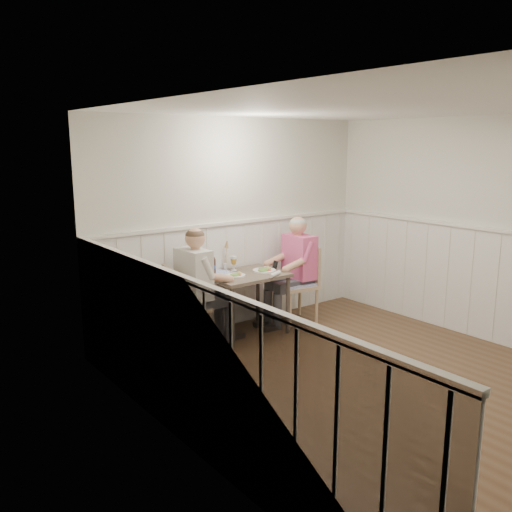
# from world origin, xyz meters

# --- Properties ---
(ground_plane) EXTENTS (4.50, 4.50, 0.00)m
(ground_plane) POSITION_xyz_m (0.00, 0.00, 0.00)
(ground_plane) COLOR #47301D
(room_shell) EXTENTS (4.04, 4.54, 2.60)m
(room_shell) POSITION_xyz_m (0.00, 0.00, 1.52)
(room_shell) COLOR silver
(room_shell) RESTS_ON ground
(wainscot) EXTENTS (4.00, 4.49, 1.34)m
(wainscot) POSITION_xyz_m (0.00, 0.69, 0.69)
(wainscot) COLOR white
(wainscot) RESTS_ON ground
(dining_table) EXTENTS (0.93, 0.70, 0.75)m
(dining_table) POSITION_xyz_m (-0.13, 1.84, 0.65)
(dining_table) COLOR brown
(dining_table) RESTS_ON ground
(chair_right) EXTENTS (0.54, 0.54, 0.99)m
(chair_right) POSITION_xyz_m (0.70, 1.80, 0.54)
(chair_right) COLOR tan
(chair_right) RESTS_ON ground
(chair_left) EXTENTS (0.52, 0.52, 0.95)m
(chair_left) POSITION_xyz_m (-0.98, 1.89, 0.51)
(chair_left) COLOR tan
(chair_left) RESTS_ON ground
(man_in_pink) EXTENTS (0.66, 0.46, 1.40)m
(man_in_pink) POSITION_xyz_m (0.65, 1.80, 0.59)
(man_in_pink) COLOR #3F3F47
(man_in_pink) RESTS_ON ground
(diner_cream) EXTENTS (0.66, 0.46, 1.40)m
(diner_cream) POSITION_xyz_m (-0.82, 1.83, 0.59)
(diner_cream) COLOR #3F3F47
(diner_cream) RESTS_ON ground
(plate_man) EXTENTS (0.28, 0.28, 0.07)m
(plate_man) POSITION_xyz_m (0.11, 1.80, 0.77)
(plate_man) COLOR white
(plate_man) RESTS_ON dining_table
(plate_diner) EXTENTS (0.23, 0.23, 0.06)m
(plate_diner) POSITION_xyz_m (-0.31, 1.81, 0.77)
(plate_diner) COLOR white
(plate_diner) RESTS_ON dining_table
(beer_glass_a) EXTENTS (0.07, 0.07, 0.17)m
(beer_glass_a) POSITION_xyz_m (-0.14, 2.10, 0.86)
(beer_glass_a) COLOR silver
(beer_glass_a) RESTS_ON dining_table
(beer_glass_b) EXTENTS (0.07, 0.07, 0.18)m
(beer_glass_b) POSITION_xyz_m (-0.15, 2.06, 0.87)
(beer_glass_b) COLOR silver
(beer_glass_b) RESTS_ON dining_table
(beer_bottle) EXTENTS (0.07, 0.07, 0.25)m
(beer_bottle) POSITION_xyz_m (-0.47, 2.04, 0.86)
(beer_bottle) COLOR black
(beer_bottle) RESTS_ON dining_table
(rolled_napkin) EXTENTS (0.22, 0.13, 0.05)m
(rolled_napkin) POSITION_xyz_m (0.07, 1.53, 0.77)
(rolled_napkin) COLOR white
(rolled_napkin) RESTS_ON dining_table
(grass_vase) EXTENTS (0.04, 0.04, 0.38)m
(grass_vase) POSITION_xyz_m (-0.22, 2.15, 0.92)
(grass_vase) COLOR silver
(grass_vase) RESTS_ON dining_table
(gingham_mat) EXTENTS (0.35, 0.32, 0.01)m
(gingham_mat) POSITION_xyz_m (-0.37, 2.06, 0.75)
(gingham_mat) COLOR #4E5BB7
(gingham_mat) RESTS_ON dining_table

